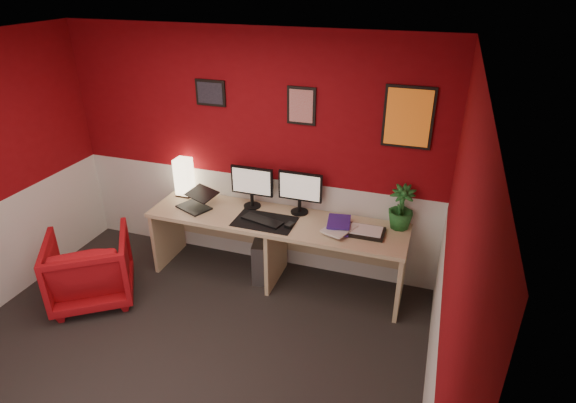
# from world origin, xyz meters

# --- Properties ---
(ground) EXTENTS (4.00, 3.50, 0.01)m
(ground) POSITION_xyz_m (0.00, 0.00, 0.00)
(ground) COLOR black
(ground) RESTS_ON ground
(ceiling) EXTENTS (4.00, 3.50, 0.01)m
(ceiling) POSITION_xyz_m (0.00, 0.00, 2.50)
(ceiling) COLOR white
(ceiling) RESTS_ON ground
(wall_back) EXTENTS (4.00, 0.01, 2.50)m
(wall_back) POSITION_xyz_m (0.00, 1.75, 1.25)
(wall_back) COLOR maroon
(wall_back) RESTS_ON ground
(wall_right) EXTENTS (0.01, 3.50, 2.50)m
(wall_right) POSITION_xyz_m (2.00, 0.00, 1.25)
(wall_right) COLOR maroon
(wall_right) RESTS_ON ground
(wainscot_back) EXTENTS (4.00, 0.01, 1.00)m
(wainscot_back) POSITION_xyz_m (0.00, 1.75, 0.50)
(wainscot_back) COLOR silver
(wainscot_back) RESTS_ON ground
(wainscot_right) EXTENTS (0.01, 3.50, 1.00)m
(wainscot_right) POSITION_xyz_m (2.00, 0.00, 0.50)
(wainscot_right) COLOR silver
(wainscot_right) RESTS_ON ground
(desk) EXTENTS (2.60, 0.65, 0.73)m
(desk) POSITION_xyz_m (0.40, 1.41, 0.36)
(desk) COLOR #CDB183
(desk) RESTS_ON ground
(shoji_lamp) EXTENTS (0.16, 0.16, 0.40)m
(shoji_lamp) POSITION_xyz_m (-0.72, 1.61, 0.93)
(shoji_lamp) COLOR #FFE5B2
(shoji_lamp) RESTS_ON desk
(laptop) EXTENTS (0.39, 0.34, 0.22)m
(laptop) POSITION_xyz_m (-0.48, 1.35, 0.84)
(laptop) COLOR black
(laptop) RESTS_ON desk
(monitor_left) EXTENTS (0.45, 0.06, 0.58)m
(monitor_left) POSITION_xyz_m (0.08, 1.58, 1.02)
(monitor_left) COLOR black
(monitor_left) RESTS_ON desk
(monitor_right) EXTENTS (0.45, 0.06, 0.58)m
(monitor_right) POSITION_xyz_m (0.59, 1.61, 1.02)
(monitor_right) COLOR black
(monitor_right) RESTS_ON desk
(desk_mat) EXTENTS (0.60, 0.38, 0.01)m
(desk_mat) POSITION_xyz_m (0.32, 1.32, 0.73)
(desk_mat) COLOR black
(desk_mat) RESTS_ON desk
(keyboard) EXTENTS (0.44, 0.24, 0.02)m
(keyboard) POSITION_xyz_m (0.30, 1.31, 0.74)
(keyboard) COLOR black
(keyboard) RESTS_ON desk_mat
(mouse) EXTENTS (0.08, 0.11, 0.03)m
(mouse) POSITION_xyz_m (0.58, 1.30, 0.75)
(mouse) COLOR black
(mouse) RESTS_ON desk_mat
(book_bottom) EXTENTS (0.23, 0.29, 0.03)m
(book_bottom) POSITION_xyz_m (0.95, 1.39, 0.74)
(book_bottom) COLOR #381E89
(book_bottom) RESTS_ON desk
(book_middle) EXTENTS (0.33, 0.37, 0.02)m
(book_middle) POSITION_xyz_m (0.95, 1.39, 0.77)
(book_middle) COLOR silver
(book_middle) RESTS_ON book_bottom
(book_top) EXTENTS (0.26, 0.32, 0.03)m
(book_top) POSITION_xyz_m (0.93, 1.41, 0.79)
(book_top) COLOR #381E89
(book_top) RESTS_ON book_middle
(zen_tray) EXTENTS (0.35, 0.25, 0.03)m
(zen_tray) POSITION_xyz_m (1.30, 1.41, 0.74)
(zen_tray) COLOR black
(zen_tray) RESTS_ON desk
(potted_plant) EXTENTS (0.27, 0.27, 0.43)m
(potted_plant) POSITION_xyz_m (1.58, 1.63, 0.95)
(potted_plant) COLOR #19591E
(potted_plant) RESTS_ON desk
(pc_tower) EXTENTS (0.29, 0.48, 0.45)m
(pc_tower) POSITION_xyz_m (0.25, 1.46, 0.23)
(pc_tower) COLOR #99999E
(pc_tower) RESTS_ON ground
(armchair) EXTENTS (1.04, 1.05, 0.69)m
(armchair) POSITION_xyz_m (-1.21, 0.55, 0.35)
(armchair) COLOR #A80D13
(armchair) RESTS_ON ground
(art_left) EXTENTS (0.32, 0.02, 0.26)m
(art_left) POSITION_xyz_m (-0.39, 1.74, 1.85)
(art_left) COLOR black
(art_left) RESTS_ON wall_back
(art_center) EXTENTS (0.28, 0.02, 0.36)m
(art_center) POSITION_xyz_m (0.55, 1.74, 1.80)
(art_center) COLOR red
(art_center) RESTS_ON wall_back
(art_right) EXTENTS (0.44, 0.02, 0.56)m
(art_right) POSITION_xyz_m (1.54, 1.74, 1.78)
(art_right) COLOR orange
(art_right) RESTS_ON wall_back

